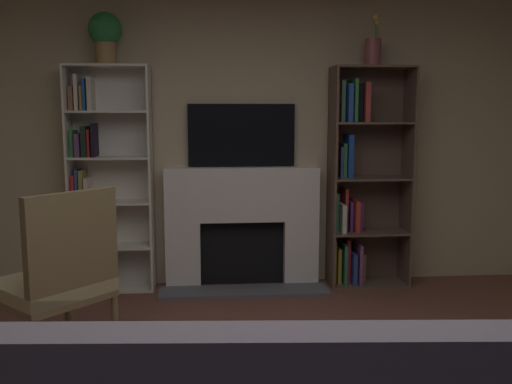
% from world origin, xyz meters
% --- Properties ---
extents(wall_back_accent, '(5.46, 0.06, 2.87)m').
position_xyz_m(wall_back_accent, '(0.00, 2.70, 1.44)').
color(wall_back_accent, tan).
rests_on(wall_back_accent, ground_plane).
extents(fireplace, '(1.45, 0.49, 1.06)m').
position_xyz_m(fireplace, '(0.00, 2.57, 0.55)').
color(fireplace, silver).
rests_on(fireplace, ground_plane).
extents(tv, '(0.94, 0.06, 0.54)m').
position_xyz_m(tv, '(0.00, 2.64, 1.34)').
color(tv, black).
rests_on(tv, fireplace).
extents(bookshelf_left, '(0.70, 0.27, 1.93)m').
position_xyz_m(bookshelf_left, '(-1.20, 2.58, 0.90)').
color(bookshelf_left, silver).
rests_on(bookshelf_left, ground_plane).
extents(bookshelf_right, '(0.70, 0.34, 1.93)m').
position_xyz_m(bookshelf_right, '(1.04, 2.55, 0.93)').
color(bookshelf_right, brown).
rests_on(bookshelf_right, ground_plane).
extents(potted_plant, '(0.27, 0.27, 0.42)m').
position_xyz_m(potted_plant, '(-1.13, 2.52, 2.18)').
color(potted_plant, '#A27A4D').
rests_on(potted_plant, bookshelf_left).
extents(vase_with_flowers, '(0.14, 0.14, 0.44)m').
position_xyz_m(vase_with_flowers, '(1.13, 2.52, 2.06)').
color(vase_with_flowers, '#8E464C').
rests_on(vase_with_flowers, bookshelf_right).
extents(armchair, '(0.82, 0.82, 1.09)m').
position_xyz_m(armchair, '(-1.20, 1.06, 0.56)').
color(armchair, brown).
rests_on(armchair, ground_plane).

